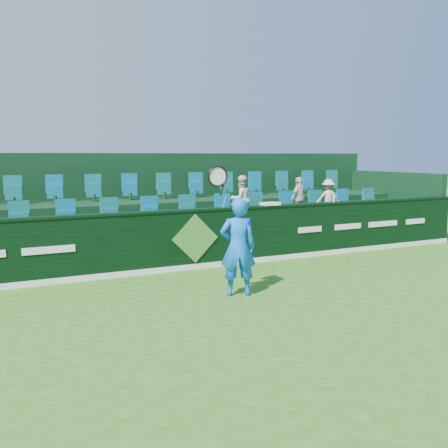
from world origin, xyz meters
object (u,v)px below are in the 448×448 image
tennis_player (238,246)px  spectator_right (328,198)px  spectator_middle (299,198)px  spectator_left (241,199)px  towel (270,204)px  drinks_bottle (334,198)px

tennis_player → spectator_right: 5.88m
spectator_middle → spectator_left: bearing=-20.1°
spectator_middle → towel: spectator_middle is taller
tennis_player → drinks_bottle: size_ratio=11.87×
tennis_player → spectator_left: size_ratio=1.97×
spectator_middle → drinks_bottle: size_ratio=5.65×
towel → drinks_bottle: size_ratio=2.13×
tennis_player → spectator_left: tennis_player is taller
towel → spectator_left: bearing=100.2°
spectator_left → drinks_bottle: bearing=149.2°
spectator_left → drinks_bottle: 2.39m
towel → drinks_bottle: bearing=0.0°
drinks_bottle → spectator_middle: bearing=105.2°
spectator_right → towel: bearing=43.4°
spectator_right → drinks_bottle: 1.32m
spectator_left → spectator_middle: (1.80, 0.00, -0.04)m
spectator_left → spectator_middle: 1.80m
towel → drinks_bottle: (1.90, 0.00, 0.07)m
drinks_bottle → spectator_left: bearing=152.0°
tennis_player → spectator_middle: size_ratio=2.10×
spectator_left → spectator_right: 2.79m
spectator_middle → towel: (-1.60, -1.12, 0.01)m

